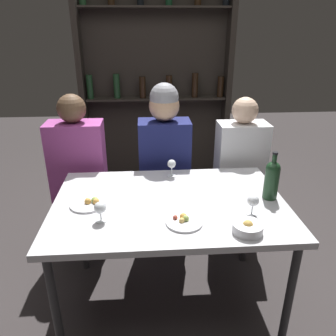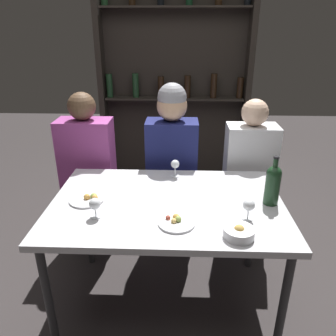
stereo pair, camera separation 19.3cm
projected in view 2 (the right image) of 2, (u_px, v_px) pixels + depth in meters
name	position (u px, v px, depth m)	size (l,w,h in m)	color
ground_plane	(167.00, 301.00, 2.17)	(10.00, 10.00, 0.00)	#332D2D
dining_table	(167.00, 211.00, 1.89)	(1.32, 0.88, 0.76)	silver
wine_rack_wall	(174.00, 85.00, 3.58)	(1.63, 0.21, 2.11)	#28231E
wine_bottle	(273.00, 183.00, 1.80)	(0.08, 0.08, 0.28)	#19381E
wine_glass_0	(95.00, 205.00, 1.69)	(0.06, 0.06, 0.11)	silver
wine_glass_1	(175.00, 165.00, 2.14)	(0.06, 0.06, 0.12)	silver
wine_glass_2	(249.00, 206.00, 1.66)	(0.06, 0.06, 0.11)	silver
food_plate_0	(88.00, 199.00, 1.87)	(0.20, 0.20, 0.04)	white
food_plate_1	(176.00, 222.00, 1.65)	(0.19, 0.19, 0.04)	white
snack_bowl	(239.00, 232.00, 1.54)	(0.15, 0.15, 0.06)	white
seated_person_left	(89.00, 178.00, 2.53)	(0.40, 0.22, 1.26)	#26262B
seated_person_center	(172.00, 172.00, 2.48)	(0.37, 0.22, 1.32)	#26262B
seated_person_right	(247.00, 183.00, 2.50)	(0.36, 0.22, 1.22)	#26262B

